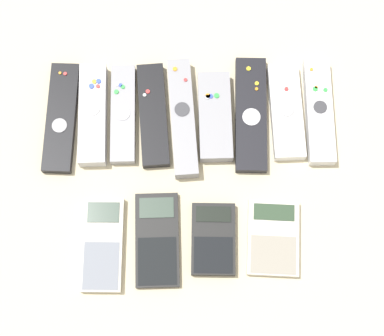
{
  "coord_description": "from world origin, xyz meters",
  "views": [
    {
      "loc": [
        -0.0,
        -0.26,
        1.06
      ],
      "look_at": [
        0.0,
        0.03,
        0.01
      ],
      "focal_mm": 60.0,
      "sensor_mm": 36.0,
      "label": 1
    }
  ],
  "objects_px": {
    "calculator_0": "(105,245)",
    "remote_2": "(125,114)",
    "remote_8": "(321,112)",
    "calculator_2": "(215,239)",
    "calculator_1": "(159,240)",
    "remote_0": "(63,118)",
    "remote_7": "(288,112)",
    "remote_6": "(253,114)",
    "remote_5": "(217,116)",
    "remote_1": "(95,115)",
    "calculator_3": "(275,238)",
    "remote_3": "(155,115)",
    "remote_4": "(184,118)"
  },
  "relations": [
    {
      "from": "calculator_0",
      "to": "remote_2",
      "type": "bearing_deg",
      "value": 83.6
    },
    {
      "from": "remote_8",
      "to": "calculator_2",
      "type": "xyz_separation_m",
      "value": [
        -0.19,
        -0.22,
        -0.0
      ]
    },
    {
      "from": "remote_2",
      "to": "calculator_1",
      "type": "relative_size",
      "value": 1.13
    },
    {
      "from": "remote_0",
      "to": "remote_2",
      "type": "relative_size",
      "value": 1.12
    },
    {
      "from": "remote_7",
      "to": "calculator_1",
      "type": "xyz_separation_m",
      "value": [
        -0.23,
        -0.22,
        -0.0
      ]
    },
    {
      "from": "remote_8",
      "to": "remote_7",
      "type": "bearing_deg",
      "value": 179.01
    },
    {
      "from": "remote_8",
      "to": "remote_2",
      "type": "bearing_deg",
      "value": -179.99
    },
    {
      "from": "remote_8",
      "to": "calculator_1",
      "type": "bearing_deg",
      "value": -141.85
    },
    {
      "from": "remote_6",
      "to": "calculator_2",
      "type": "height_order",
      "value": "remote_6"
    },
    {
      "from": "remote_6",
      "to": "remote_8",
      "type": "relative_size",
      "value": 1.11
    },
    {
      "from": "remote_6",
      "to": "remote_7",
      "type": "height_order",
      "value": "remote_7"
    },
    {
      "from": "remote_5",
      "to": "calculator_2",
      "type": "bearing_deg",
      "value": -92.82
    },
    {
      "from": "remote_1",
      "to": "remote_6",
      "type": "relative_size",
      "value": 0.87
    },
    {
      "from": "remote_0",
      "to": "remote_1",
      "type": "xyz_separation_m",
      "value": [
        0.06,
        0.0,
        0.01
      ]
    },
    {
      "from": "calculator_1",
      "to": "remote_2",
      "type": "bearing_deg",
      "value": 104.24
    },
    {
      "from": "remote_2",
      "to": "calculator_3",
      "type": "distance_m",
      "value": 0.34
    },
    {
      "from": "remote_2",
      "to": "calculator_2",
      "type": "xyz_separation_m",
      "value": [
        0.15,
        -0.22,
        -0.0
      ]
    },
    {
      "from": "remote_0",
      "to": "remote_1",
      "type": "bearing_deg",
      "value": 5.49
    },
    {
      "from": "remote_8",
      "to": "calculator_1",
      "type": "distance_m",
      "value": 0.36
    },
    {
      "from": "remote_1",
      "to": "remote_3",
      "type": "bearing_deg",
      "value": -1.0
    },
    {
      "from": "remote_2",
      "to": "remote_4",
      "type": "height_order",
      "value": "remote_4"
    },
    {
      "from": "remote_5",
      "to": "calculator_1",
      "type": "relative_size",
      "value": 1.01
    },
    {
      "from": "remote_3",
      "to": "calculator_3",
      "type": "distance_m",
      "value": 0.3
    },
    {
      "from": "remote_1",
      "to": "remote_8",
      "type": "height_order",
      "value": "remote_1"
    },
    {
      "from": "remote_0",
      "to": "remote_2",
      "type": "distance_m",
      "value": 0.11
    },
    {
      "from": "remote_4",
      "to": "remote_1",
      "type": "bearing_deg",
      "value": 173.61
    },
    {
      "from": "remote_0",
      "to": "remote_4",
      "type": "relative_size",
      "value": 0.94
    },
    {
      "from": "calculator_2",
      "to": "remote_6",
      "type": "bearing_deg",
      "value": 73.65
    },
    {
      "from": "remote_0",
      "to": "remote_5",
      "type": "xyz_separation_m",
      "value": [
        0.27,
        -0.0,
        0.0
      ]
    },
    {
      "from": "calculator_2",
      "to": "remote_2",
      "type": "bearing_deg",
      "value": 126.05
    },
    {
      "from": "calculator_1",
      "to": "remote_8",
      "type": "bearing_deg",
      "value": 37.14
    },
    {
      "from": "remote_4",
      "to": "remote_8",
      "type": "bearing_deg",
      "value": -1.45
    },
    {
      "from": "remote_8",
      "to": "calculator_0",
      "type": "relative_size",
      "value": 1.2
    },
    {
      "from": "remote_0",
      "to": "calculator_2",
      "type": "distance_m",
      "value": 0.34
    },
    {
      "from": "remote_1",
      "to": "remote_6",
      "type": "bearing_deg",
      "value": -1.0
    },
    {
      "from": "remote_0",
      "to": "calculator_3",
      "type": "xyz_separation_m",
      "value": [
        0.36,
        -0.22,
        -0.0
      ]
    },
    {
      "from": "remote_0",
      "to": "remote_4",
      "type": "height_order",
      "value": "remote_4"
    },
    {
      "from": "remote_7",
      "to": "calculator_2",
      "type": "xyz_separation_m",
      "value": [
        -0.13,
        -0.22,
        -0.0
      ]
    },
    {
      "from": "remote_2",
      "to": "calculator_2",
      "type": "height_order",
      "value": "remote_2"
    },
    {
      "from": "remote_2",
      "to": "remote_5",
      "type": "bearing_deg",
      "value": -3.09
    },
    {
      "from": "remote_8",
      "to": "remote_5",
      "type": "bearing_deg",
      "value": -177.76
    },
    {
      "from": "remote_3",
      "to": "remote_8",
      "type": "height_order",
      "value": "remote_8"
    },
    {
      "from": "remote_2",
      "to": "remote_8",
      "type": "bearing_deg",
      "value": -0.56
    },
    {
      "from": "remote_4",
      "to": "calculator_2",
      "type": "xyz_separation_m",
      "value": [
        0.05,
        -0.21,
        -0.01
      ]
    },
    {
      "from": "calculator_0",
      "to": "remote_5",
      "type": "bearing_deg",
      "value": 50.41
    },
    {
      "from": "calculator_0",
      "to": "remote_4",
      "type": "bearing_deg",
      "value": 59.66
    },
    {
      "from": "remote_1",
      "to": "calculator_0",
      "type": "height_order",
      "value": "remote_1"
    },
    {
      "from": "remote_4",
      "to": "remote_8",
      "type": "distance_m",
      "value": 0.24
    },
    {
      "from": "remote_0",
      "to": "remote_8",
      "type": "height_order",
      "value": "remote_8"
    },
    {
      "from": "remote_0",
      "to": "calculator_2",
      "type": "xyz_separation_m",
      "value": [
        0.26,
        -0.22,
        0.0
      ]
    }
  ]
}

